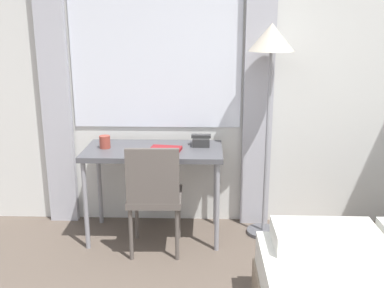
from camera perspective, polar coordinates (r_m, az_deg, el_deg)
The scene contains 7 objects.
wall_back_with_window at distance 3.75m, azimuth 1.26°, elevation 9.77°, with size 5.12×0.13×2.70m.
desk at distance 3.56m, azimuth -4.90°, elevation -1.66°, with size 1.08×0.54×0.75m.
desk_chair at distance 3.35m, azimuth -4.81°, elevation -6.14°, with size 0.41×0.41×0.86m.
standing_lamp at distance 3.49m, azimuth 9.97°, elevation 10.81°, with size 0.35×0.35×1.70m.
telephone at distance 3.61m, azimuth 1.16°, elevation 0.43°, with size 0.16×0.16×0.09m.
book at distance 3.47m, azimuth -3.38°, elevation -0.66°, with size 0.26×0.20×0.02m.
mug at distance 3.60m, azimuth -11.00°, elevation 0.26°, with size 0.08×0.08×0.10m.
Camera 1 is at (-0.02, -1.07, 1.73)m, focal length 42.00 mm.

